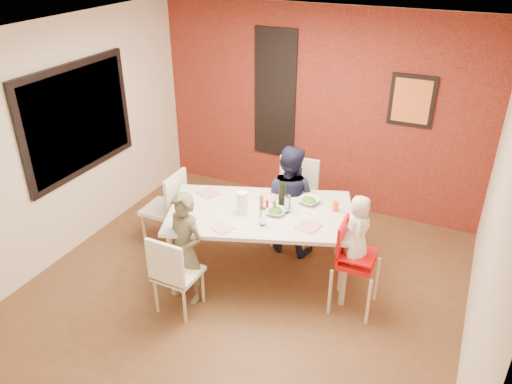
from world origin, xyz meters
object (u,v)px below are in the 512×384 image
at_px(chair_far, 296,197).
at_px(chair_left, 169,205).
at_px(chair_near, 173,271).
at_px(dining_table, 261,217).
at_px(paper_towel_roll, 242,203).
at_px(high_chair, 352,258).
at_px(child_near, 185,249).
at_px(wine_bottle, 282,196).
at_px(toddler, 358,229).
at_px(child_far, 289,200).

distance_m(chair_far, chair_left, 1.55).
height_order(chair_near, chair_far, chair_far).
xyz_separation_m(dining_table, paper_towel_roll, (-0.15, -0.13, 0.20)).
distance_m(dining_table, high_chair, 1.08).
distance_m(child_near, wine_bottle, 1.17).
distance_m(wine_bottle, paper_towel_roll, 0.44).
bearing_deg(toddler, dining_table, 70.04).
distance_m(chair_far, toddler, 1.45).
height_order(chair_far, high_chair, chair_far).
relative_size(chair_near, chair_far, 0.85).
distance_m(toddler, paper_towel_roll, 1.24).
height_order(chair_left, high_chair, high_chair).
bearing_deg(chair_far, dining_table, -99.88).
relative_size(child_far, toddler, 1.90).
bearing_deg(child_far, high_chair, 144.83).
bearing_deg(child_far, chair_left, 21.90).
relative_size(dining_table, wine_bottle, 7.29).
xyz_separation_m(toddler, paper_towel_roll, (-1.24, -0.01, 0.00)).
xyz_separation_m(dining_table, toddler, (1.09, -0.12, 0.20)).
relative_size(chair_left, high_chair, 0.97).
relative_size(dining_table, chair_far, 2.10).
height_order(dining_table, chair_left, chair_left).
distance_m(chair_far, wine_bottle, 0.80).
xyz_separation_m(chair_near, toddler, (1.60, 0.83, 0.44)).
height_order(chair_left, toddler, toddler).
bearing_deg(dining_table, wine_bottle, 41.90).
bearing_deg(wine_bottle, chair_far, 97.88).
xyz_separation_m(wine_bottle, paper_towel_roll, (-0.33, -0.29, -0.02)).
distance_m(dining_table, chair_far, 0.88).
xyz_separation_m(child_far, toddler, (1.00, -0.73, 0.27)).
bearing_deg(child_far, chair_near, 70.41).
relative_size(chair_near, wine_bottle, 2.97).
relative_size(chair_left, child_far, 0.71).
bearing_deg(child_near, wine_bottle, 62.89).
xyz_separation_m(child_near, child_far, (0.60, 1.32, 0.06)).
height_order(chair_near, chair_left, chair_left).
xyz_separation_m(chair_far, toddler, (1.00, -0.98, 0.35)).
distance_m(chair_far, paper_towel_roll, 1.08).
bearing_deg(chair_far, toddler, -48.70).
xyz_separation_m(chair_left, child_far, (1.36, 0.50, 0.14)).
xyz_separation_m(dining_table, chair_near, (-0.52, -0.95, -0.24)).
distance_m(dining_table, child_near, 0.89).
xyz_separation_m(high_chair, child_near, (-1.57, -0.59, 0.02)).
relative_size(child_near, paper_towel_roll, 4.81).
height_order(toddler, paper_towel_roll, toddler).
relative_size(chair_far, wine_bottle, 3.48).
bearing_deg(wine_bottle, child_far, 101.39).
height_order(child_far, paper_towel_roll, child_far).
xyz_separation_m(chair_far, child_far, (0.01, -0.25, 0.09)).
bearing_deg(wine_bottle, toddler, -17.30).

